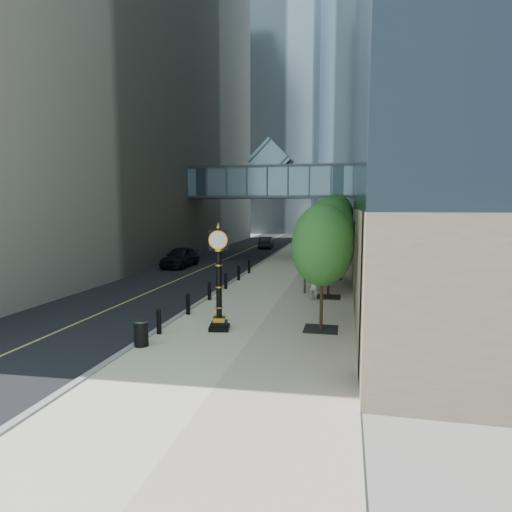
# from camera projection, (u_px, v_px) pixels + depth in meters

# --- Properties ---
(ground) EXTENTS (320.00, 320.00, 0.00)m
(ground) POSITION_uv_depth(u_px,v_px,m) (216.00, 348.00, 15.59)
(ground) COLOR gray
(ground) RESTS_ON ground
(road) EXTENTS (8.00, 180.00, 0.02)m
(road) POSITION_uv_depth(u_px,v_px,m) (257.00, 246.00, 55.90)
(road) COLOR black
(road) RESTS_ON ground
(sidewalk) EXTENTS (8.00, 180.00, 0.06)m
(sidewalk) POSITION_uv_depth(u_px,v_px,m) (318.00, 247.00, 54.23)
(sidewalk) COLOR beige
(sidewalk) RESTS_ON ground
(curb) EXTENTS (0.25, 180.00, 0.07)m
(curb) POSITION_uv_depth(u_px,v_px,m) (287.00, 246.00, 55.06)
(curb) COLOR gray
(curb) RESTS_ON ground
(midrise_left) EXTENTS (20.00, 58.00, 40.00)m
(midrise_left) POSITION_uv_depth(u_px,v_px,m) (86.00, 54.00, 41.92)
(midrise_left) COLOR tan
(midrise_left) RESTS_ON ground
(distant_tower_a) EXTENTS (24.00, 22.00, 78.00)m
(distant_tower_a) POSITION_uv_depth(u_px,v_px,m) (259.00, 39.00, 86.83)
(distant_tower_a) COLOR #9EB7C7
(distant_tower_a) RESTS_ON ground
(distant_tower_b) EXTENTS (26.00, 24.00, 90.00)m
(distant_tower_b) POSITION_uv_depth(u_px,v_px,m) (371.00, 36.00, 100.78)
(distant_tower_b) COLOR #9EB7C7
(distant_tower_b) RESTS_ON ground
(distant_tower_c) EXTENTS (22.00, 22.00, 65.00)m
(distant_tower_c) POSITION_uv_depth(u_px,v_px,m) (315.00, 116.00, 129.63)
(distant_tower_c) COLOR #9EB7C7
(distant_tower_c) RESTS_ON ground
(skywalk) EXTENTS (17.00, 4.20, 5.80)m
(skywalk) POSITION_uv_depth(u_px,v_px,m) (271.00, 180.00, 42.52)
(skywalk) COLOR slate
(skywalk) RESTS_ON ground
(entrance_canopy) EXTENTS (3.00, 8.00, 4.38)m
(entrance_canopy) POSITION_uv_depth(u_px,v_px,m) (330.00, 221.00, 27.98)
(entrance_canopy) COLOR #383F44
(entrance_canopy) RESTS_ON ground
(bollard_row) EXTENTS (0.20, 16.20, 0.90)m
(bollard_row) POSITION_uv_depth(u_px,v_px,m) (218.00, 286.00, 24.84)
(bollard_row) COLOR black
(bollard_row) RESTS_ON sidewalk
(street_trees) EXTENTS (2.99, 28.52, 6.14)m
(street_trees) POSITION_uv_depth(u_px,v_px,m) (333.00, 225.00, 30.31)
(street_trees) COLOR black
(street_trees) RESTS_ON sidewalk
(street_clock) EXTENTS (0.94, 0.94, 4.32)m
(street_clock) POSITION_uv_depth(u_px,v_px,m) (219.00, 285.00, 17.48)
(street_clock) COLOR black
(street_clock) RESTS_ON sidewalk
(trash_bin) EXTENTS (0.52, 0.52, 0.90)m
(trash_bin) POSITION_uv_depth(u_px,v_px,m) (141.00, 334.00, 15.59)
(trash_bin) COLOR black
(trash_bin) RESTS_ON sidewalk
(pedestrian) EXTENTS (0.66, 0.51, 1.60)m
(pedestrian) POSITION_uv_depth(u_px,v_px,m) (314.00, 285.00, 23.26)
(pedestrian) COLOR beige
(pedestrian) RESTS_ON sidewalk
(car_near) EXTENTS (2.04, 5.00, 1.70)m
(car_near) POSITION_uv_depth(u_px,v_px,m) (180.00, 257.00, 36.22)
(car_near) COLOR black
(car_near) RESTS_ON road
(car_far) EXTENTS (1.81, 4.38, 1.41)m
(car_far) POSITION_uv_depth(u_px,v_px,m) (266.00, 242.00, 52.60)
(car_far) COLOR black
(car_far) RESTS_ON road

